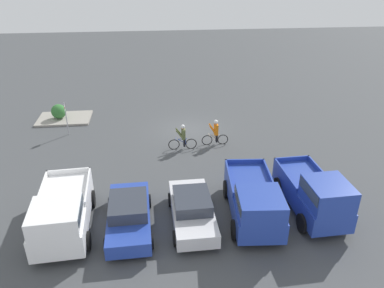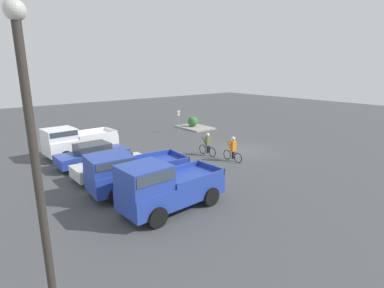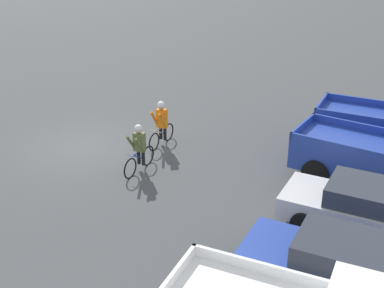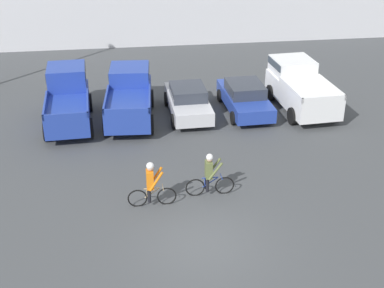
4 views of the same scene
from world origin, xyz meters
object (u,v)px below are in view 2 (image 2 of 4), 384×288
pickup_truck_0 (164,186)px  sedan_1 (93,154)px  sedan_0 (112,165)px  cyclist_1 (233,148)px  lamppost (37,175)px  cyclist_0 (208,144)px  shrub (193,121)px  fire_lane_sign (179,119)px  pickup_truck_2 (76,141)px  pickup_truck_1 (131,171)px

pickup_truck_0 → sedan_1: bearing=-0.3°
sedan_0 → cyclist_1: 8.07m
sedan_1 → lamppost: lamppost is taller
cyclist_0 → lamppost: 16.61m
cyclist_0 → shrub: (8.68, -5.62, -0.16)m
sedan_0 → fire_lane_sign: size_ratio=1.93×
sedan_0 → shrub: sedan_0 is taller
fire_lane_sign → sedan_1: bearing=113.8°
cyclist_0 → fire_lane_sign: bearing=-21.4°
pickup_truck_2 → fire_lane_sign: fire_lane_sign is taller
pickup_truck_1 → lamppost: 9.57m
cyclist_1 → shrub: size_ratio=1.62×
sedan_1 → shrub: size_ratio=4.30×
sedan_1 → fire_lane_sign: size_ratio=2.01×
pickup_truck_0 → sedan_1: size_ratio=1.07×
pickup_truck_1 → pickup_truck_2: pickup_truck_2 is taller
pickup_truck_0 → lamppost: (-4.28, 5.62, 3.05)m
fire_lane_sign → cyclist_0: bearing=158.6°
pickup_truck_1 → sedan_1: size_ratio=1.13×
cyclist_0 → cyclist_1: 2.16m
pickup_truck_2 → fire_lane_sign: bearing=-80.4°
pickup_truck_1 → cyclist_1: 7.92m
pickup_truck_0 → shrub: bearing=-42.7°
cyclist_0 → pickup_truck_0: bearing=126.2°
pickup_truck_0 → cyclist_1: (3.30, -7.83, -0.33)m
cyclist_0 → sedan_0: bearing=88.4°
pickup_truck_2 → cyclist_1: pickup_truck_2 is taller
pickup_truck_0 → shrub: (14.11, -13.03, -0.53)m
pickup_truck_1 → shrub: bearing=-49.4°
sedan_0 → sedan_1: (2.80, 0.06, -0.00)m
sedan_0 → lamppost: (-9.90, 5.72, 3.53)m
sedan_0 → cyclist_0: size_ratio=2.47×
cyclist_1 → lamppost: bearing=119.4°
lamppost → shrub: lamppost is taller
sedan_0 → lamppost: 11.97m
cyclist_1 → fire_lane_sign: size_ratio=0.76×
pickup_truck_0 → pickup_truck_2: bearing=0.6°
pickup_truck_1 → cyclist_0: size_ratio=2.90×
pickup_truck_1 → pickup_truck_0: bearing=-178.4°
cyclist_0 → cyclist_1: bearing=-168.9°
pickup_truck_1 → sedan_0: (2.77, -0.17, -0.39)m
pickup_truck_0 → fire_lane_sign: (12.98, -10.37, 0.17)m
sedan_1 → fire_lane_sign: bearing=-66.2°
pickup_truck_1 → cyclist_1: (0.45, -7.90, -0.24)m
cyclist_0 → fire_lane_sign: (7.55, -2.96, 0.54)m
cyclist_1 → shrub: (10.80, -5.20, -0.20)m
pickup_truck_2 → fire_lane_sign: size_ratio=2.20×
pickup_truck_1 → cyclist_0: 7.92m
sedan_1 → lamppost: bearing=156.0°
pickup_truck_0 → cyclist_1: pickup_truck_0 is taller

